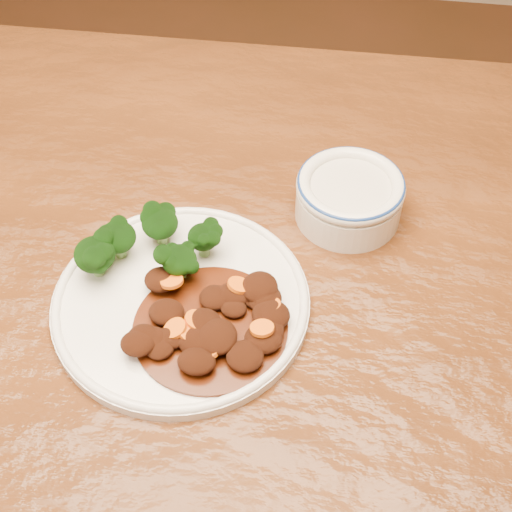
# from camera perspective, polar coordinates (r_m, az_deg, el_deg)

# --- Properties ---
(ground) EXTENTS (4.00, 4.00, 0.00)m
(ground) POSITION_cam_1_polar(r_m,az_deg,el_deg) (1.48, -3.72, -19.40)
(ground) COLOR #402710
(ground) RESTS_ON ground
(dining_table) EXTENTS (1.51, 0.92, 0.75)m
(dining_table) POSITION_cam_1_polar(r_m,az_deg,el_deg) (0.89, -5.84, -3.45)
(dining_table) COLOR #552A0F
(dining_table) RESTS_ON ground
(dinner_plate) EXTENTS (0.28, 0.28, 0.02)m
(dinner_plate) POSITION_cam_1_polar(r_m,az_deg,el_deg) (0.78, -6.02, -3.62)
(dinner_plate) COLOR white
(dinner_plate) RESTS_ON dining_table
(broccoli_florets) EXTENTS (0.15, 0.10, 0.05)m
(broccoli_florets) POSITION_cam_1_polar(r_m,az_deg,el_deg) (0.80, -9.06, 1.02)
(broccoli_florets) COLOR #72A254
(broccoli_florets) RESTS_ON dinner_plate
(mince_stew) EXTENTS (0.17, 0.16, 0.03)m
(mince_stew) POSITION_cam_1_polar(r_m,az_deg,el_deg) (0.74, -3.13, -5.36)
(mince_stew) COLOR #401406
(mince_stew) RESTS_ON dinner_plate
(dip_bowl) EXTENTS (0.13, 0.13, 0.06)m
(dip_bowl) POSITION_cam_1_polar(r_m,az_deg,el_deg) (0.86, 7.48, 4.79)
(dip_bowl) COLOR silver
(dip_bowl) RESTS_ON dining_table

